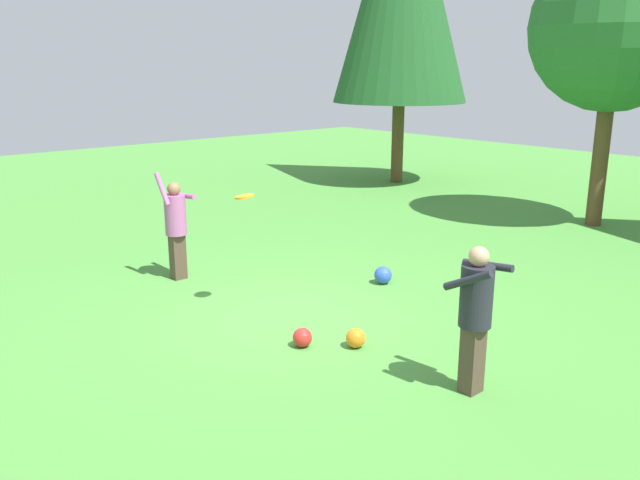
{
  "coord_description": "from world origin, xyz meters",
  "views": [
    {
      "loc": [
        6.52,
        -5.18,
        3.37
      ],
      "look_at": [
        0.11,
        0.46,
        1.05
      ],
      "focal_mm": 36.38,
      "sensor_mm": 36.0,
      "label": 1
    }
  ],
  "objects_px": {
    "frisbee": "(244,196)",
    "ball_orange": "(356,338)",
    "ball_red": "(302,337)",
    "ball_blue": "(383,275)",
    "tree_center": "(615,28)",
    "person_thrower": "(176,222)",
    "person_catcher": "(476,308)"
  },
  "relations": [
    {
      "from": "ball_orange",
      "to": "ball_blue",
      "type": "height_order",
      "value": "ball_blue"
    },
    {
      "from": "ball_blue",
      "to": "tree_center",
      "type": "height_order",
      "value": "tree_center"
    },
    {
      "from": "person_catcher",
      "to": "ball_orange",
      "type": "xyz_separation_m",
      "value": [
        -1.6,
        -0.14,
        -0.83
      ]
    },
    {
      "from": "frisbee",
      "to": "ball_blue",
      "type": "height_order",
      "value": "frisbee"
    },
    {
      "from": "frisbee",
      "to": "tree_center",
      "type": "height_order",
      "value": "tree_center"
    },
    {
      "from": "frisbee",
      "to": "ball_red",
      "type": "bearing_deg",
      "value": -8.31
    },
    {
      "from": "person_catcher",
      "to": "ball_red",
      "type": "height_order",
      "value": "person_catcher"
    },
    {
      "from": "person_thrower",
      "to": "ball_red",
      "type": "xyz_separation_m",
      "value": [
        3.36,
        -0.18,
        -0.82
      ]
    },
    {
      "from": "person_thrower",
      "to": "tree_center",
      "type": "height_order",
      "value": "tree_center"
    },
    {
      "from": "frisbee",
      "to": "ball_blue",
      "type": "bearing_deg",
      "value": 78.04
    },
    {
      "from": "person_catcher",
      "to": "ball_orange",
      "type": "bearing_deg",
      "value": -1.55
    },
    {
      "from": "tree_center",
      "to": "ball_red",
      "type": "bearing_deg",
      "value": -85.64
    },
    {
      "from": "frisbee",
      "to": "ball_red",
      "type": "distance_m",
      "value": 2.12
    },
    {
      "from": "ball_orange",
      "to": "ball_blue",
      "type": "distance_m",
      "value": 2.47
    },
    {
      "from": "ball_orange",
      "to": "ball_red",
      "type": "height_order",
      "value": "ball_orange"
    },
    {
      "from": "frisbee",
      "to": "person_catcher",
      "type": "bearing_deg",
      "value": 6.55
    },
    {
      "from": "ball_red",
      "to": "ball_blue",
      "type": "bearing_deg",
      "value": 111.64
    },
    {
      "from": "person_thrower",
      "to": "ball_red",
      "type": "bearing_deg",
      "value": -4.08
    },
    {
      "from": "ball_orange",
      "to": "tree_center",
      "type": "xyz_separation_m",
      "value": [
        -1.12,
        8.31,
        3.95
      ]
    },
    {
      "from": "person_catcher",
      "to": "frisbee",
      "type": "xyz_separation_m",
      "value": [
        -3.52,
        -0.4,
        0.69
      ]
    },
    {
      "from": "person_thrower",
      "to": "ball_red",
      "type": "relative_size",
      "value": 7.24
    },
    {
      "from": "frisbee",
      "to": "ball_orange",
      "type": "relative_size",
      "value": 1.56
    },
    {
      "from": "frisbee",
      "to": "ball_blue",
      "type": "relative_size",
      "value": 1.36
    },
    {
      "from": "person_thrower",
      "to": "ball_orange",
      "type": "distance_m",
      "value": 3.91
    },
    {
      "from": "ball_orange",
      "to": "ball_red",
      "type": "bearing_deg",
      "value": -133.14
    },
    {
      "from": "ball_orange",
      "to": "person_catcher",
      "type": "bearing_deg",
      "value": 4.99
    },
    {
      "from": "frisbee",
      "to": "ball_orange",
      "type": "height_order",
      "value": "frisbee"
    },
    {
      "from": "person_thrower",
      "to": "ball_blue",
      "type": "height_order",
      "value": "person_thrower"
    },
    {
      "from": "frisbee",
      "to": "ball_red",
      "type": "xyz_separation_m",
      "value": [
        1.47,
        -0.21,
        -1.52
      ]
    },
    {
      "from": "ball_blue",
      "to": "tree_center",
      "type": "relative_size",
      "value": 0.05
    },
    {
      "from": "person_thrower",
      "to": "frisbee",
      "type": "xyz_separation_m",
      "value": [
        1.89,
        0.03,
        0.7
      ]
    },
    {
      "from": "person_catcher",
      "to": "tree_center",
      "type": "xyz_separation_m",
      "value": [
        -2.72,
        8.17,
        3.12
      ]
    }
  ]
}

